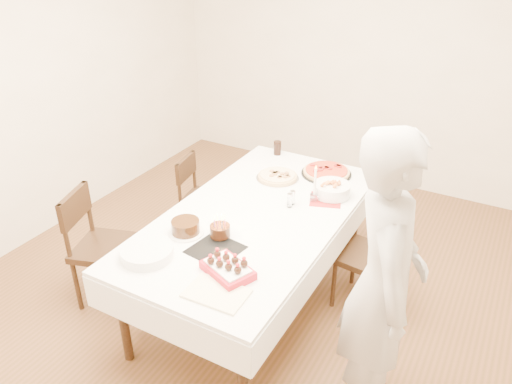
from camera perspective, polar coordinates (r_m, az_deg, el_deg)
The scene contains 22 objects.
floor at distance 3.85m, azimuth 0.20°, elevation -13.03°, with size 5.00×5.00×0.00m, color #51371B.
wall_back at distance 5.35m, azimuth 13.81°, elevation 14.75°, with size 4.50×0.04×2.70m, color silver.
wall_left at distance 4.59m, azimuth -25.60°, elevation 10.58°, with size 0.04×5.00×2.70m, color silver.
dining_table at distance 3.70m, azimuth -0.00°, elevation -7.51°, with size 1.14×2.14×0.75m, color white.
chair_right_savory at distance 3.72m, azimuth 12.62°, elevation -7.26°, with size 0.43×0.43×0.84m, color #321E10, non-canonical shape.
chair_left_savory at distance 4.43m, azimuth -5.86°, elevation -0.86°, with size 0.40×0.40×0.78m, color #321E10, non-canonical shape.
chair_left_dessert at distance 3.84m, azimuth -16.75°, elevation -6.13°, with size 0.46×0.46×0.90m, color #321E10, non-canonical shape.
person at distance 2.74m, azimuth 14.34°, elevation -10.19°, with size 0.65×0.42×1.77m, color #B8B3AD.
pizza_white at distance 3.96m, azimuth 2.47°, elevation 1.79°, with size 0.34×0.34×0.04m, color beige.
pizza_pepperoni at distance 4.07m, azimuth 8.05°, elevation 2.30°, with size 0.41×0.41×0.04m, color red.
red_placemat at distance 3.71m, azimuth 7.95°, elevation -0.91°, with size 0.22×0.22×0.01m, color #B21E1E.
pasta_bowl at distance 3.75m, azimuth 8.65°, elevation 0.29°, with size 0.27×0.27×0.09m, color white.
taper_candle at distance 3.61m, azimuth 6.76°, elevation 1.00°, with size 0.06×0.06×0.29m, color white.
shaker_pair at distance 3.56m, azimuth 3.86°, elevation -0.96°, with size 0.09×0.09×0.11m, color white, non-canonical shape.
cola_glass at distance 4.38m, azimuth 2.46°, elevation 5.06°, with size 0.07×0.07×0.12m, color black.
layer_cake at distance 3.30m, azimuth -8.05°, elevation -4.00°, with size 0.24×0.24×0.10m, color #311B0C.
cake_board at distance 3.15m, azimuth -4.64°, elevation -6.60°, with size 0.29×0.29×0.01m, color black.
birthday_cake at distance 3.22m, azimuth -4.15°, elevation -3.93°, with size 0.13×0.13×0.14m, color #3E2011.
strawberry_box at distance 2.92m, azimuth -3.27°, elevation -8.72°, with size 0.30×0.20×0.08m, color #A3121F, non-canonical shape.
box_lid at distance 2.81m, azimuth -4.53°, elevation -11.56°, with size 0.34×0.23×0.03m, color beige.
plate_stack at distance 3.13m, azimuth -12.33°, elevation -6.74°, with size 0.32×0.32×0.07m, color white.
china_plate at distance 3.21m, azimuth -12.00°, elevation -6.35°, with size 0.22×0.22×0.01m, color white.
Camera 1 is at (1.39, -2.52, 2.56)m, focal length 35.00 mm.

